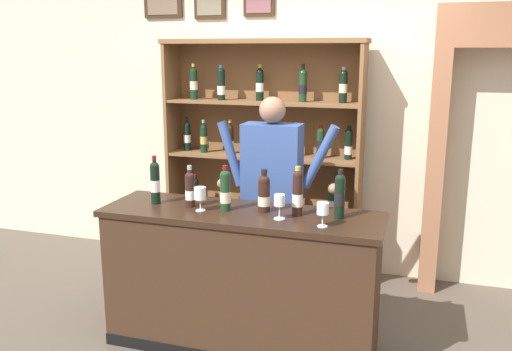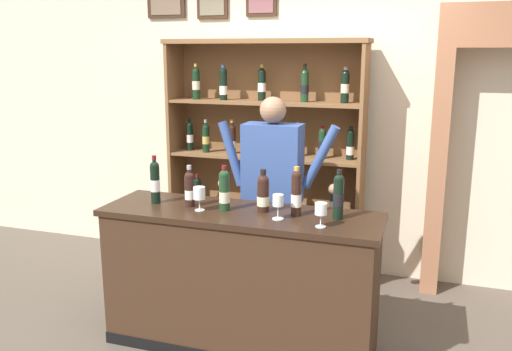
{
  "view_description": "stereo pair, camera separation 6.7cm",
  "coord_description": "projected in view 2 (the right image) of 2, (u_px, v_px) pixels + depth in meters",
  "views": [
    {
      "loc": [
        1.0,
        -3.21,
        2.0
      ],
      "look_at": [
        -0.13,
        0.37,
        1.13
      ],
      "focal_mm": 37.73,
      "sensor_mm": 36.0,
      "label": 1
    },
    {
      "loc": [
        1.06,
        -3.19,
        2.0
      ],
      "look_at": [
        -0.13,
        0.37,
        1.13
      ],
      "focal_mm": 37.73,
      "sensor_mm": 36.0,
      "label": 2
    }
  ],
  "objects": [
    {
      "name": "ground_plane",
      "position": [
        257.0,
        348.0,
        3.73
      ],
      "size": [
        14.0,
        14.0,
        0.02
      ],
      "primitive_type": "cube",
      "color": "brown"
    },
    {
      "name": "back_wall",
      "position": [
        314.0,
        91.0,
        4.86
      ],
      "size": [
        12.0,
        0.19,
        3.3
      ],
      "color": "beige",
      "rests_on": "ground"
    },
    {
      "name": "wine_shelf",
      "position": [
        266.0,
        152.0,
        4.82
      ],
      "size": [
        1.78,
        0.37,
        2.1
      ],
      "color": "brown",
      "rests_on": "ground"
    },
    {
      "name": "tasting_counter",
      "position": [
        240.0,
        280.0,
        3.65
      ],
      "size": [
        1.87,
        0.57,
        0.97
      ],
      "color": "#382316",
      "rests_on": "ground"
    },
    {
      "name": "shopkeeper",
      "position": [
        273.0,
        181.0,
        4.08
      ],
      "size": [
        0.96,
        0.22,
        1.68
      ],
      "color": "#2D3347",
      "rests_on": "ground"
    },
    {
      "name": "tasting_bottle_brunello",
      "position": [
        155.0,
        181.0,
        3.71
      ],
      "size": [
        0.07,
        0.07,
        0.34
      ],
      "color": "black",
      "rests_on": "tasting_counter"
    },
    {
      "name": "tasting_bottle_bianco",
      "position": [
        190.0,
        188.0,
        3.64
      ],
      "size": [
        0.07,
        0.07,
        0.28
      ],
      "color": "black",
      "rests_on": "tasting_counter"
    },
    {
      "name": "tasting_bottle_riserva",
      "position": [
        224.0,
        190.0,
        3.54
      ],
      "size": [
        0.07,
        0.07,
        0.3
      ],
      "color": "#19381E",
      "rests_on": "tasting_counter"
    },
    {
      "name": "tasting_bottle_grappa",
      "position": [
        263.0,
        193.0,
        3.52
      ],
      "size": [
        0.08,
        0.08,
        0.29
      ],
      "color": "black",
      "rests_on": "tasting_counter"
    },
    {
      "name": "tasting_bottle_rosso",
      "position": [
        296.0,
        193.0,
        3.43
      ],
      "size": [
        0.07,
        0.07,
        0.32
      ],
      "color": "black",
      "rests_on": "tasting_counter"
    },
    {
      "name": "tasting_bottle_prosecco",
      "position": [
        338.0,
        196.0,
        3.36
      ],
      "size": [
        0.07,
        0.07,
        0.32
      ],
      "color": "black",
      "rests_on": "tasting_counter"
    },
    {
      "name": "wine_glass_center",
      "position": [
        321.0,
        210.0,
        3.21
      ],
      "size": [
        0.07,
        0.07,
        0.15
      ],
      "color": "silver",
      "rests_on": "tasting_counter"
    },
    {
      "name": "wine_glass_spare",
      "position": [
        278.0,
        202.0,
        3.36
      ],
      "size": [
        0.07,
        0.07,
        0.16
      ],
      "color": "silver",
      "rests_on": "tasting_counter"
    },
    {
      "name": "wine_glass_left",
      "position": [
        199.0,
        194.0,
        3.54
      ],
      "size": [
        0.08,
        0.08,
        0.16
      ],
      "color": "silver",
      "rests_on": "tasting_counter"
    }
  ]
}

